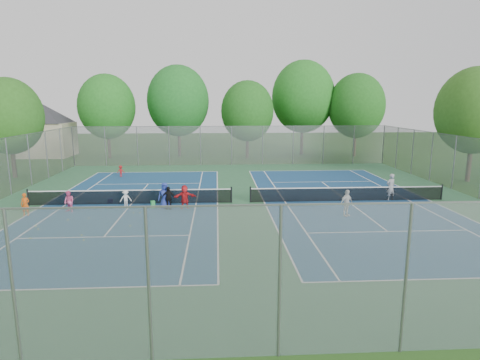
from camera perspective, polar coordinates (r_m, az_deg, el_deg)
The scene contains 39 objects.
ground at distance 26.00m, azimuth 0.13°, elevation -3.23°, with size 120.00×120.00×0.00m, color #234D18.
court_pad at distance 26.00m, azimuth 0.13°, elevation -3.22°, with size 32.00×32.00×0.01m, color #2E623D.
court_left at distance 26.53m, azimuth -15.17°, elevation -3.30°, with size 10.97×23.77×0.01m, color navy.
court_right at distance 27.31m, azimuth 14.97°, elevation -2.88°, with size 10.97×23.77×0.01m, color navy.
net_left at distance 26.42m, azimuth -15.22°, elevation -2.38°, with size 12.87×0.10×0.91m, color black.
net_right at distance 27.21m, azimuth 15.02°, elevation -1.99°, with size 12.87×0.10×0.91m, color black.
fence_north at distance 41.42m, azimuth -1.20°, elevation 4.91°, with size 32.00×0.10×4.00m, color gray.
fence_south at distance 10.27m, azimuth 5.65°, elevation -14.39°, with size 32.00×0.10×4.00m, color gray.
house at distance 53.30m, azimuth -26.15°, elevation 7.55°, with size 11.03×11.03×7.30m.
tree_nw at distance 48.79m, azimuth -18.42°, elevation 9.86°, with size 6.40×6.40×9.58m.
tree_nl at distance 48.37m, azimuth -8.79°, elevation 11.05°, with size 7.20×7.20×10.69m.
tree_nc at distance 46.30m, azimuth 1.06°, elevation 9.76°, with size 6.00×6.00×8.85m.
tree_nr at distance 50.27m, azimuth 8.95°, elevation 11.61°, with size 7.60×7.60×11.42m.
tree_ne at distance 49.96m, azimuth 16.25°, elevation 10.08°, with size 6.60×6.60×9.77m.
tree_side_w at distance 39.28m, azimuth -30.05°, elevation 7.87°, with size 5.60×5.60×8.47m.
tree_side_e at distance 37.31m, azimuth 30.42°, elevation 8.51°, with size 6.00×6.00×9.20m.
ball_crate at distance 27.26m, azimuth -17.96°, elevation -2.83°, with size 0.30×0.30×0.26m, color #1630AC.
ball_hopper at distance 25.15m, azimuth -12.29°, elevation -3.43°, with size 0.24×0.24×0.47m, color green.
student_a at distance 25.97m, azimuth -28.23°, elevation -3.09°, with size 0.48×0.32×1.32m, color #CF5113.
student_b at distance 25.68m, azimuth -23.14°, elevation -2.84°, with size 0.62×0.49×1.29m, color #E75A90.
student_c at distance 25.76m, azimuth -15.95°, elevation -2.57°, with size 0.70×0.40×1.08m, color silver.
student_d at distance 24.59m, azimuth -10.14°, elevation -2.54°, with size 0.83×0.35×1.42m, color black.
student_e at distance 24.82m, azimuth -10.66°, elevation -2.20°, with size 0.79×0.51×1.62m, color #283A94.
student_f at distance 24.58m, azimuth -7.87°, elevation -2.41°, with size 1.36×0.43×1.47m, color red.
child_far_baseline at distance 36.33m, azimuth -16.59°, elevation 1.20°, with size 0.64×0.37×1.00m, color #A2171A.
instructor at distance 28.24m, azimuth 20.63°, elevation -0.95°, with size 0.65×0.43×1.79m, color #98989B.
teen_court_b at distance 23.56m, azimuth 14.91°, elevation -3.19°, with size 0.90×0.38×1.54m, color silver.
tennis_ball_0 at distance 20.32m, azimuth -21.35°, elevation -8.02°, with size 0.07×0.07×0.07m, color #D7F338.
tennis_ball_1 at distance 21.61m, azimuth -27.67°, elevation -7.41°, with size 0.07×0.07×0.07m, color #D1DE33.
tennis_ball_2 at distance 21.11m, azimuth -21.60°, elevation -7.33°, with size 0.07×0.07×0.07m, color #C4D932.
tennis_ball_3 at distance 24.19m, azimuth -14.05°, elevation -4.58°, with size 0.07×0.07×0.07m, color #BBD130.
tennis_ball_4 at distance 24.26m, azimuth -14.91°, elevation -4.58°, with size 0.07×0.07×0.07m, color #B3C82E.
tennis_ball_5 at distance 22.94m, azimuth -26.74°, elevation -6.30°, with size 0.07×0.07×0.07m, color #C5E234.
tennis_ball_6 at distance 23.94m, azimuth -20.68°, elevation -5.14°, with size 0.07×0.07×0.07m, color #C1CE30.
tennis_ball_7 at distance 24.02m, azimuth -23.26°, elevation -5.27°, with size 0.07×0.07×0.07m, color yellow.
tennis_ball_8 at distance 23.56m, azimuth -27.05°, elevation -5.90°, with size 0.07×0.07×0.07m, color #CDED37.
tennis_ball_9 at distance 26.64m, azimuth -23.77°, elevation -3.77°, with size 0.07×0.07×0.07m, color #E2EE37.
tennis_ball_10 at distance 22.44m, azimuth -13.08°, elevation -5.76°, with size 0.07×0.07×0.07m, color #AFC42D.
tennis_ball_11 at distance 21.80m, azimuth -15.33°, elevation -6.36°, with size 0.07×0.07×0.07m, color #A4C22D.
Camera 1 is at (-1.51, -25.16, 6.39)m, focal length 30.00 mm.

